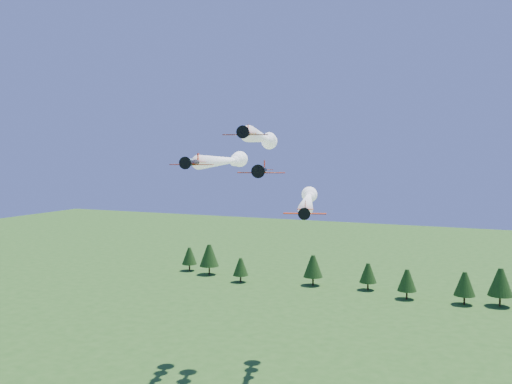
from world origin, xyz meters
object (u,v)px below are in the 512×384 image
at_px(plane_lead, 263,138).
at_px(plane_right, 308,198).
at_px(plane_slot, 261,171).
at_px(plane_left, 227,161).

distance_m(plane_lead, plane_right, 16.65).
distance_m(plane_right, plane_slot, 20.73).
bearing_deg(plane_slot, plane_right, 67.89).
bearing_deg(plane_slot, plane_lead, 95.78).
relative_size(plane_right, plane_slot, 4.89).
relative_size(plane_lead, plane_left, 1.17).
bearing_deg(plane_left, plane_right, 6.51).
xyz_separation_m(plane_left, plane_slot, (13.87, -13.82, -1.53)).
height_order(plane_lead, plane_left, plane_lead).
bearing_deg(plane_right, plane_slot, -113.87).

